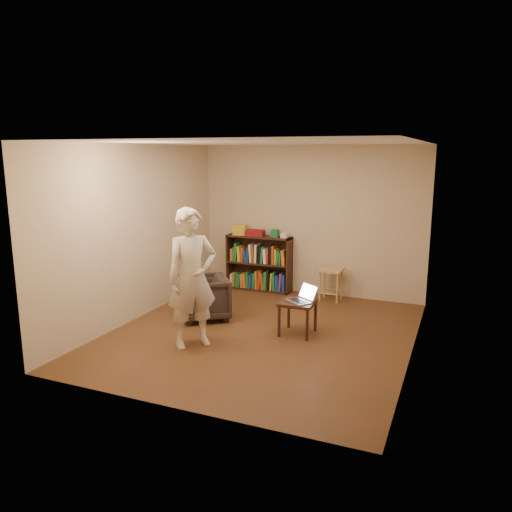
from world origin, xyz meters
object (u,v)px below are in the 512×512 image
at_px(side_table, 298,307).
at_px(person, 192,278).
at_px(stool, 331,275).
at_px(bookshelf, 259,266).
at_px(armchair, 204,298).
at_px(laptop, 302,297).

bearing_deg(side_table, person, -140.80).
bearing_deg(stool, bookshelf, 173.52).
distance_m(armchair, side_table, 1.52).
bearing_deg(bookshelf, laptop, -53.01).
relative_size(stool, laptop, 1.19).
distance_m(side_table, laptop, 0.15).
relative_size(side_table, person, 0.26).
xyz_separation_m(bookshelf, armchair, (-0.15, -1.83, -0.11)).
relative_size(bookshelf, stool, 2.18).
distance_m(stool, person, 2.94).
distance_m(laptop, person, 1.56).
distance_m(bookshelf, side_table, 2.35).
distance_m(side_table, person, 1.54).
height_order(stool, side_table, stool).
xyz_separation_m(stool, person, (-1.14, -2.67, 0.46)).
bearing_deg(stool, armchair, -132.45).
xyz_separation_m(stool, side_table, (-0.02, -1.75, -0.05)).
bearing_deg(bookshelf, person, -85.22).
relative_size(stool, side_table, 1.17).
bearing_deg(side_table, laptop, 26.56).
distance_m(stool, side_table, 1.75).
xyz_separation_m(bookshelf, person, (0.24, -2.83, 0.46)).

